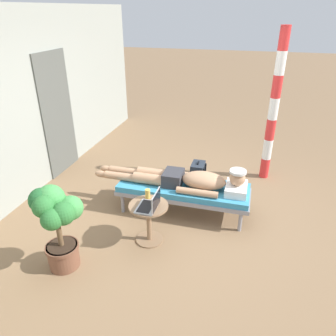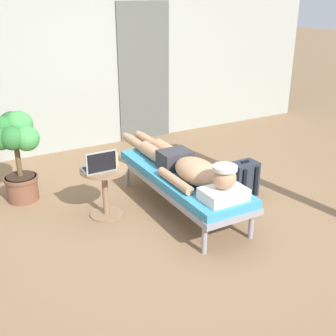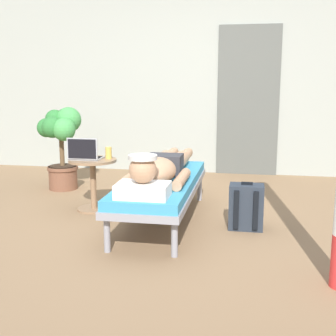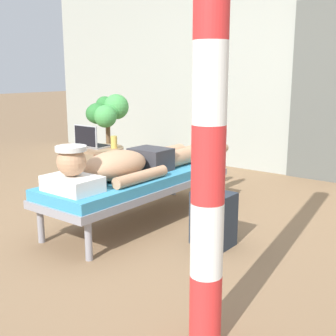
{
  "view_description": "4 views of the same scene",
  "coord_description": "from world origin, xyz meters",
  "px_view_note": "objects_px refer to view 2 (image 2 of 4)",
  "views": [
    {
      "loc": [
        -3.72,
        -0.73,
        2.63
      ],
      "look_at": [
        0.08,
        0.32,
        0.65
      ],
      "focal_mm": 34.15,
      "sensor_mm": 36.0,
      "label": 1
    },
    {
      "loc": [
        -2.05,
        -3.4,
        2.15
      ],
      "look_at": [
        -0.12,
        0.05,
        0.52
      ],
      "focal_mm": 45.76,
      "sensor_mm": 36.0,
      "label": 2
    },
    {
      "loc": [
        0.85,
        -3.84,
        1.29
      ],
      "look_at": [
        0.16,
        -0.1,
        0.55
      ],
      "focal_mm": 47.74,
      "sensor_mm": 36.0,
      "label": 3
    },
    {
      "loc": [
        2.46,
        -2.61,
        1.26
      ],
      "look_at": [
        0.28,
        0.2,
        0.47
      ],
      "focal_mm": 47.03,
      "sensor_mm": 36.0,
      "label": 4
    }
  ],
  "objects_px": {
    "laptop": "(100,166)",
    "backpack": "(243,179)",
    "drink_glass": "(115,158)",
    "side_table": "(105,184)",
    "person_reclining": "(185,165)",
    "potted_plant": "(17,146)",
    "lounge_chair": "(182,179)"
  },
  "relations": [
    {
      "from": "potted_plant",
      "to": "backpack",
      "type": "bearing_deg",
      "value": -26.84
    },
    {
      "from": "person_reclining",
      "to": "laptop",
      "type": "height_order",
      "value": "laptop"
    },
    {
      "from": "potted_plant",
      "to": "side_table",
      "type": "bearing_deg",
      "value": -49.92
    },
    {
      "from": "lounge_chair",
      "to": "side_table",
      "type": "relative_size",
      "value": 3.53
    },
    {
      "from": "laptop",
      "to": "drink_glass",
      "type": "relative_size",
      "value": 2.57
    },
    {
      "from": "backpack",
      "to": "person_reclining",
      "type": "bearing_deg",
      "value": 179.36
    },
    {
      "from": "lounge_chair",
      "to": "drink_glass",
      "type": "xyz_separation_m",
      "value": [
        -0.61,
        0.32,
        0.24
      ]
    },
    {
      "from": "lounge_chair",
      "to": "side_table",
      "type": "bearing_deg",
      "value": 161.04
    },
    {
      "from": "person_reclining",
      "to": "potted_plant",
      "type": "xyz_separation_m",
      "value": [
        -1.43,
        1.11,
        0.12
      ]
    },
    {
      "from": "person_reclining",
      "to": "lounge_chair",
      "type": "bearing_deg",
      "value": 90.0
    },
    {
      "from": "side_table",
      "to": "potted_plant",
      "type": "bearing_deg",
      "value": 130.08
    },
    {
      "from": "person_reclining",
      "to": "laptop",
      "type": "distance_m",
      "value": 0.86
    },
    {
      "from": "lounge_chair",
      "to": "laptop",
      "type": "relative_size",
      "value": 5.96
    },
    {
      "from": "person_reclining",
      "to": "drink_glass",
      "type": "distance_m",
      "value": 0.71
    },
    {
      "from": "laptop",
      "to": "drink_glass",
      "type": "xyz_separation_m",
      "value": [
        0.21,
        0.11,
        0.0
      ]
    },
    {
      "from": "laptop",
      "to": "drink_glass",
      "type": "bearing_deg",
      "value": 27.46
    },
    {
      "from": "person_reclining",
      "to": "drink_glass",
      "type": "height_order",
      "value": "person_reclining"
    },
    {
      "from": "side_table",
      "to": "backpack",
      "type": "distance_m",
      "value": 1.57
    },
    {
      "from": "person_reclining",
      "to": "laptop",
      "type": "bearing_deg",
      "value": 162.42
    },
    {
      "from": "potted_plant",
      "to": "person_reclining",
      "type": "bearing_deg",
      "value": -37.78
    },
    {
      "from": "person_reclining",
      "to": "potted_plant",
      "type": "bearing_deg",
      "value": 142.22
    },
    {
      "from": "person_reclining",
      "to": "backpack",
      "type": "xyz_separation_m",
      "value": [
        0.78,
        -0.01,
        -0.32
      ]
    },
    {
      "from": "backpack",
      "to": "potted_plant",
      "type": "height_order",
      "value": "potted_plant"
    },
    {
      "from": "potted_plant",
      "to": "drink_glass",
      "type": "bearing_deg",
      "value": -42.0
    },
    {
      "from": "side_table",
      "to": "person_reclining",
      "type": "bearing_deg",
      "value": -22.28
    },
    {
      "from": "laptop",
      "to": "potted_plant",
      "type": "xyz_separation_m",
      "value": [
        -0.61,
        0.85,
        0.05
      ]
    },
    {
      "from": "laptop",
      "to": "backpack",
      "type": "height_order",
      "value": "laptop"
    },
    {
      "from": "person_reclining",
      "to": "drink_glass",
      "type": "relative_size",
      "value": 18.02
    },
    {
      "from": "person_reclining",
      "to": "side_table",
      "type": "bearing_deg",
      "value": 157.72
    },
    {
      "from": "side_table",
      "to": "laptop",
      "type": "bearing_deg",
      "value": -139.48
    },
    {
      "from": "lounge_chair",
      "to": "person_reclining",
      "type": "bearing_deg",
      "value": -90.0
    },
    {
      "from": "lounge_chair",
      "to": "drink_glass",
      "type": "height_order",
      "value": "drink_glass"
    }
  ]
}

